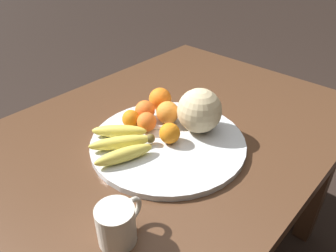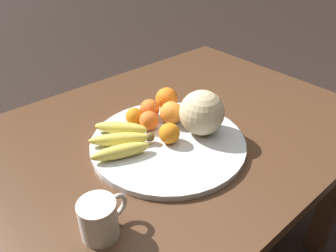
% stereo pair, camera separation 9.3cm
% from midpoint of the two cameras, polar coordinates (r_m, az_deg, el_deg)
% --- Properties ---
extents(kitchen_table, '(1.27, 0.91, 0.72)m').
position_cam_midpoint_polar(kitchen_table, '(1.11, 3.21, -4.75)').
color(kitchen_table, '#4C301E').
rests_on(kitchen_table, ground_plane).
extents(fruit_bowl, '(0.46, 0.46, 0.02)m').
position_cam_midpoint_polar(fruit_bowl, '(0.97, 2.73, -2.93)').
color(fruit_bowl, silver).
rests_on(fruit_bowl, kitchen_table).
extents(melon, '(0.14, 0.14, 0.14)m').
position_cam_midpoint_polar(melon, '(0.98, 8.62, 2.22)').
color(melon, beige).
rests_on(melon, fruit_bowl).
extents(banana_bunch, '(0.22, 0.22, 0.04)m').
position_cam_midpoint_polar(banana_bunch, '(0.94, -5.33, -2.38)').
color(banana_bunch, brown).
rests_on(banana_bunch, fruit_bowl).
extents(orange_front_left, '(0.06, 0.06, 0.06)m').
position_cam_midpoint_polar(orange_front_left, '(1.00, -0.69, 0.86)').
color(orange_front_left, orange).
rests_on(orange_front_left, fruit_bowl).
extents(orange_front_right, '(0.07, 0.07, 0.07)m').
position_cam_midpoint_polar(orange_front_right, '(1.03, 3.27, 2.31)').
color(orange_front_right, orange).
rests_on(orange_front_right, fruit_bowl).
extents(orange_mid_center, '(0.06, 0.06, 0.06)m').
position_cam_midpoint_polar(orange_mid_center, '(0.94, 3.04, -1.37)').
color(orange_mid_center, orange).
rests_on(orange_mid_center, fruit_bowl).
extents(orange_back_left, '(0.08, 0.08, 0.08)m').
position_cam_midpoint_polar(orange_back_left, '(1.10, 2.18, 4.70)').
color(orange_back_left, orange).
rests_on(orange_back_left, fruit_bowl).
extents(orange_back_right, '(0.06, 0.06, 0.06)m').
position_cam_midpoint_polar(orange_back_right, '(1.05, -0.71, 2.89)').
color(orange_back_right, orange).
rests_on(orange_back_right, fruit_bowl).
extents(orange_top_small, '(0.06, 0.06, 0.06)m').
position_cam_midpoint_polar(orange_top_small, '(1.02, -3.29, 1.57)').
color(orange_top_small, orange).
rests_on(orange_top_small, fruit_bowl).
extents(produce_tag, '(0.08, 0.08, 0.00)m').
position_cam_midpoint_polar(produce_tag, '(1.02, 1.97, -0.15)').
color(produce_tag, white).
rests_on(produce_tag, fruit_bowl).
extents(ceramic_mug, '(0.12, 0.08, 0.09)m').
position_cam_midpoint_polar(ceramic_mug, '(0.72, -8.08, -15.80)').
color(ceramic_mug, beige).
rests_on(ceramic_mug, kitchen_table).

